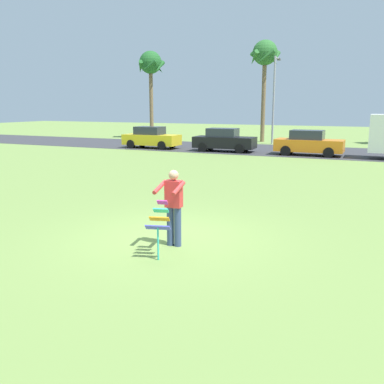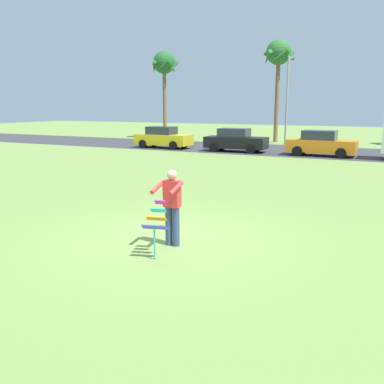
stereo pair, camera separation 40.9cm
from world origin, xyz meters
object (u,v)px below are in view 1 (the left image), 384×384
kite_held (159,221)px  parked_car_black (224,140)px  palm_tree_right_near (265,57)px  palm_tree_left_near (151,66)px  person_kite_flyer (173,205)px  parked_car_yellow (151,138)px  streetlight_pole (274,95)px  parked_car_orange (309,143)px

kite_held → parked_car_black: (-5.67, 19.93, -0.01)m
parked_car_black → palm_tree_right_near: palm_tree_right_near is taller
parked_car_black → palm_tree_left_near: 14.83m
person_kite_flyer → kite_held: bearing=-85.9°
person_kite_flyer → palm_tree_left_near: palm_tree_left_near is taller
person_kite_flyer → kite_held: size_ratio=1.49×
parked_car_yellow → palm_tree_left_near: palm_tree_left_near is taller
parked_car_yellow → streetlight_pole: size_ratio=0.60×
parked_car_black → person_kite_flyer: bearing=-73.7°
kite_held → palm_tree_right_near: bearing=100.4°
streetlight_pole → parked_car_yellow: bearing=-136.2°
parked_car_orange → palm_tree_right_near: bearing=120.6°
parked_car_orange → palm_tree_left_near: size_ratio=0.52×
parked_car_yellow → parked_car_black: 5.75m
kite_held → parked_car_black: size_ratio=0.27×
person_kite_flyer → parked_car_orange: person_kite_flyer is taller
person_kite_flyer → parked_car_black: person_kite_flyer is taller
streetlight_pole → parked_car_orange: bearing=-61.0°
parked_car_yellow → palm_tree_left_near: 11.50m
parked_car_orange → parked_car_yellow: bearing=-180.0°
palm_tree_left_near → palm_tree_right_near: size_ratio=0.95×
palm_tree_right_near → streetlight_pole: 3.91m
parked_car_orange → kite_held: bearing=-90.1°
streetlight_pole → parked_car_black: bearing=-103.4°
kite_held → palm_tree_right_near: size_ratio=0.14×
parked_car_black → palm_tree_right_near: (0.36, 9.04, 6.39)m
kite_held → palm_tree_left_near: size_ratio=0.14×
person_kite_flyer → streetlight_pole: (-3.90, 26.34, 3.05)m
kite_held → parked_car_yellow: 22.97m
parked_car_yellow → parked_car_black: bearing=-0.0°
parked_car_yellow → parked_car_orange: 11.44m
parked_car_yellow → parked_car_orange: (11.44, 0.00, 0.00)m
palm_tree_left_near → palm_tree_right_near: 10.88m
parked_car_orange → palm_tree_left_near: 19.28m
streetlight_pole → palm_tree_left_near: bearing=173.5°
person_kite_flyer → parked_car_yellow: size_ratio=0.41×
parked_car_orange → palm_tree_right_near: size_ratio=0.49×
palm_tree_right_near → parked_car_yellow: bearing=-124.1°
kite_held → palm_tree_left_near: (-16.17, 28.50, 6.00)m
palm_tree_left_near → streetlight_pole: 12.61m
person_kite_flyer → parked_car_yellow: (-11.36, 19.17, -0.18)m
palm_tree_right_near → streetlight_pole: palm_tree_right_near is taller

